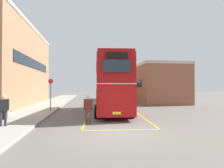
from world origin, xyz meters
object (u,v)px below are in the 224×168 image
object	(u,v)px
double_decker_bus	(112,84)
bus_stop_sign	(51,92)
single_deck_bus	(116,91)
pedestrian_boarding	(88,107)
litter_bin	(3,112)
pedestrian_waiting_near	(3,108)

from	to	relation	value
double_decker_bus	bus_stop_sign	xyz separation A→B (m)	(-5.45, 0.98, -0.65)
bus_stop_sign	single_deck_bus	bearing A→B (deg)	62.78
single_deck_bus	pedestrian_boarding	distance (m)	22.89
litter_bin	bus_stop_sign	xyz separation A→B (m)	(2.22, 4.51, 1.23)
pedestrian_waiting_near	bus_stop_sign	size ratio (longest dim) A/B	0.59
pedestrian_boarding	pedestrian_waiting_near	bearing A→B (deg)	-170.54
double_decker_bus	bus_stop_sign	distance (m)	5.58
litter_bin	bus_stop_sign	world-z (taller)	bus_stop_sign
single_deck_bus	litter_bin	world-z (taller)	single_deck_bus
double_decker_bus	bus_stop_sign	bearing A→B (deg)	169.77
single_deck_bus	bus_stop_sign	world-z (taller)	bus_stop_sign
single_deck_bus	double_decker_bus	bearing A→B (deg)	-99.53
litter_bin	bus_stop_sign	size ratio (longest dim) A/B	0.34
pedestrian_waiting_near	bus_stop_sign	xyz separation A→B (m)	(1.27, 6.87, 0.73)
double_decker_bus	single_deck_bus	distance (m)	17.46
pedestrian_waiting_near	litter_bin	world-z (taller)	pedestrian_waiting_near
pedestrian_boarding	litter_bin	xyz separation A→B (m)	(-5.54, 1.60, -0.41)
double_decker_bus	bus_stop_sign	size ratio (longest dim) A/B	3.56
double_decker_bus	litter_bin	world-z (taller)	double_decker_bus
single_deck_bus	bus_stop_sign	distance (m)	18.23
single_deck_bus	litter_bin	size ratio (longest dim) A/B	9.94
litter_bin	single_deck_bus	bearing A→B (deg)	63.01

